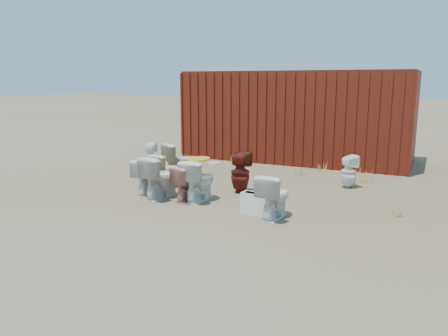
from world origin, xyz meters
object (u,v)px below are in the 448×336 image
at_px(toilet_front_e, 274,196).
at_px(toilet_back_e, 348,172).
at_px(toilet_front_a, 148,176).
at_px(toilet_front_pink, 189,183).
at_px(toilet_back_a, 150,156).
at_px(toilet_back_beige_left, 165,171).
at_px(toilet_back_yellowlid, 199,180).
at_px(loose_tank, 256,204).
at_px(toilet_front_c, 161,177).
at_px(toilet_front_maroon, 240,173).
at_px(shipping_container, 298,116).
at_px(toilet_back_beige_right, 181,161).

relative_size(toilet_front_e, toilet_back_e, 1.07).
distance_m(toilet_front_a, toilet_front_pink, 0.95).
height_order(toilet_front_a, toilet_front_e, toilet_front_e).
height_order(toilet_back_a, toilet_back_beige_left, toilet_back_beige_left).
relative_size(toilet_back_yellowlid, loose_tank, 1.52).
xyz_separation_m(toilet_front_pink, toilet_front_c, (-0.56, -0.08, 0.07)).
bearing_deg(toilet_back_e, toilet_front_e, 115.08).
relative_size(toilet_front_a, toilet_front_maroon, 0.87).
xyz_separation_m(shipping_container, toilet_front_maroon, (0.15, -4.20, -0.80)).
height_order(toilet_front_a, toilet_back_beige_left, toilet_back_beige_left).
bearing_deg(toilet_back_beige_right, toilet_front_pink, 158.99).
xyz_separation_m(toilet_front_a, toilet_back_beige_left, (0.01, 0.58, 0.01)).
xyz_separation_m(toilet_front_a, toilet_back_beige_right, (-0.14, 1.45, 0.05)).
height_order(toilet_front_c, toilet_back_yellowlid, toilet_front_c).
xyz_separation_m(toilet_front_a, toilet_back_yellowlid, (1.10, 0.04, 0.03)).
distance_m(toilet_front_pink, toilet_front_maroon, 1.11).
bearing_deg(toilet_back_beige_right, toilet_front_e, -179.48).
height_order(shipping_container, toilet_front_a, shipping_container).
relative_size(toilet_front_c, toilet_back_yellowlid, 1.05).
distance_m(toilet_back_a, toilet_back_e, 4.71).
relative_size(toilet_back_beige_right, loose_tank, 1.61).
distance_m(shipping_container, toilet_back_beige_left, 4.79).
relative_size(toilet_front_a, toilet_back_beige_right, 0.87).
bearing_deg(toilet_front_maroon, toilet_front_c, 45.12).
height_order(toilet_front_a, toilet_back_beige_right, toilet_back_beige_right).
xyz_separation_m(toilet_front_e, loose_tank, (-0.33, 0.07, -0.19)).
relative_size(toilet_back_a, toilet_back_e, 0.99).
distance_m(toilet_front_pink, toilet_back_a, 3.07).
height_order(toilet_back_beige_left, toilet_back_yellowlid, toilet_back_yellowlid).
relative_size(toilet_front_e, toilet_back_beige_right, 0.90).
bearing_deg(shipping_container, toilet_back_beige_left, -106.93).
bearing_deg(toilet_back_beige_right, shipping_container, -79.87).
bearing_deg(toilet_front_pink, toilet_back_e, -119.68).
height_order(toilet_front_pink, toilet_front_c, toilet_front_c).
bearing_deg(toilet_front_e, toilet_back_yellowlid, -9.16).
relative_size(toilet_back_e, loose_tank, 1.35).
bearing_deg(toilet_front_e, loose_tank, -8.66).
bearing_deg(shipping_container, toilet_back_e, -55.58).
bearing_deg(toilet_front_maroon, shipping_container, -84.41).
distance_m(toilet_front_maroon, toilet_front_e, 1.68).
height_order(shipping_container, toilet_front_e, shipping_container).
bearing_deg(toilet_front_maroon, toilet_back_beige_left, 15.24).
bearing_deg(toilet_front_pink, toilet_back_yellowlid, -134.44).
relative_size(shipping_container, toilet_front_pink, 9.19).
xyz_separation_m(toilet_back_beige_right, loose_tank, (2.49, -1.71, -0.23)).
xyz_separation_m(toilet_back_yellowlid, loose_tank, (1.24, -0.29, -0.21)).
xyz_separation_m(toilet_front_e, toilet_back_yellowlid, (-1.57, 0.37, 0.02)).
relative_size(toilet_front_a, toilet_back_beige_left, 0.98).
xyz_separation_m(toilet_front_c, loose_tank, (1.95, -0.14, -0.22)).
bearing_deg(toilet_back_beige_left, toilet_front_maroon, -161.41).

